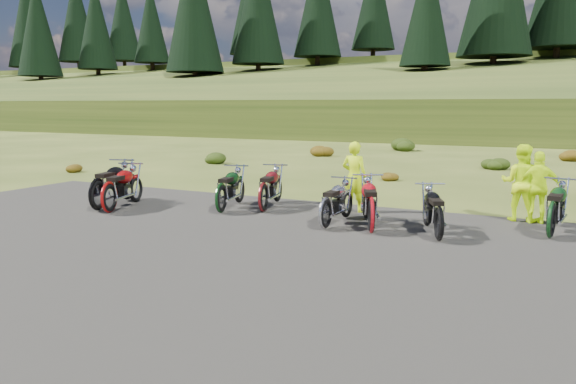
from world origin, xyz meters
The scene contains 36 objects.
ground centered at (0.00, 0.00, 0.00)m, with size 300.00×300.00×0.00m, color #394918.
gravel_pad centered at (0.00, -2.00, 0.00)m, with size 20.00×12.00×0.04m, color black.
hill_slope centered at (0.00, 50.00, 0.00)m, with size 300.00×46.00×3.00m, color #293C14, non-canonical shape.
hill_plateau centered at (0.00, 110.00, 0.00)m, with size 300.00×90.00×9.17m, color #293C14.
conifer_5 centered at (-105.00, 78.00, 18.16)m, with size 6.16×6.16×16.00m.
conifer_8 centered at (-87.00, 65.00, 18.57)m, with size 7.92×7.92×20.00m.
conifer_9 centered at (-81.00, 71.00, 19.26)m, with size 7.48×7.48×19.00m.
conifer_10 centered at (-75.00, 77.00, 19.16)m, with size 7.04×7.04×18.00m.
conifer_11 centered at (-69.00, 52.00, 14.47)m, with size 6.60×6.60×17.00m.
conifer_12 centered at (-63.00, 58.00, 15.17)m, with size 6.16×6.16×16.00m.
conifer_13 centered at (-57.00, 64.00, 15.86)m, with size 5.72×5.72×15.00m.
conifer_14 centered at (-51.00, 70.00, 16.55)m, with size 5.28×5.28×14.00m.
conifer_15 centered at (-45.00, 76.00, 20.16)m, with size 7.92×7.92×20.00m.
conifer_16 centered at (-39.00, 51.00, 15.28)m, with size 7.48×7.48×19.00m.
conifer_17 centered at (-33.00, 57.00, 15.97)m, with size 7.04×7.04×18.00m.
conifer_18 centered at (-27.00, 63.00, 16.66)m, with size 6.60×6.60×17.00m.
conifer_20 centered at (-15.00, 75.00, 17.65)m, with size 5.72×5.72×15.00m.
conifer_21 centered at (-9.00, 50.00, 12.56)m, with size 5.28×5.28×14.00m.
shrub_0 centered at (-12.00, 6.00, 0.23)m, with size 0.77×0.77×0.45m, color #643A0C.
shrub_1 centered at (-9.10, 11.30, 0.31)m, with size 1.03×1.03×0.61m, color black.
shrub_2 centered at (-6.20, 16.60, 0.38)m, with size 1.30×1.30×0.77m, color #643A0C.
shrub_3 centered at (-3.30, 21.90, 0.46)m, with size 1.56×1.56×0.92m, color black.
shrub_4 centered at (-0.40, 9.20, 0.23)m, with size 0.77×0.77×0.45m, color #643A0C.
shrub_5 centered at (2.50, 14.50, 0.31)m, with size 1.03×1.03×0.61m, color black.
shrub_6 centered at (5.40, 19.80, 0.38)m, with size 1.30×1.30×0.77m, color #643A0C.
motorcycle_0 centered at (-5.12, 0.35, 0.00)m, with size 2.26×0.75×1.18m, color black, non-canonical shape.
motorcycle_1 centered at (-4.63, 0.24, 0.00)m, with size 2.15×0.72×1.13m, color maroon, non-canonical shape.
motorcycle_2 centered at (-2.20, 1.46, 0.00)m, with size 2.06×0.69×1.08m, color black, non-canonical shape.
motorcycle_3 centered at (0.77, 0.95, 0.00)m, with size 1.93×0.64×1.01m, color #9A999D, non-canonical shape.
motorcycle_4 centered at (-1.35, 2.04, 0.00)m, with size 2.07×0.69×1.08m, color #550E11, non-canonical shape.
motorcycle_5 centered at (3.13, 0.97, 0.00)m, with size 1.92×0.64×1.01m, color black, non-canonical shape.
motorcycle_6 centered at (1.75, 1.03, 0.00)m, with size 2.10×0.70×1.10m, color #9E0B13, non-canonical shape.
motorcycle_7 centered at (5.04, 2.19, 0.00)m, with size 2.09×0.70×1.10m, color black, non-canonical shape.
person_middle centered at (0.61, 3.08, 0.86)m, with size 0.63×0.41×1.73m, color #C4E90C.
person_right_a centered at (4.33, 3.74, 0.87)m, with size 0.84×0.66×1.73m, color #C4E90C.
person_right_b centered at (4.71, 3.63, 0.80)m, with size 0.94×0.39×1.60m, color #C4E90C.
Camera 1 is at (5.31, -9.76, 2.64)m, focal length 35.00 mm.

